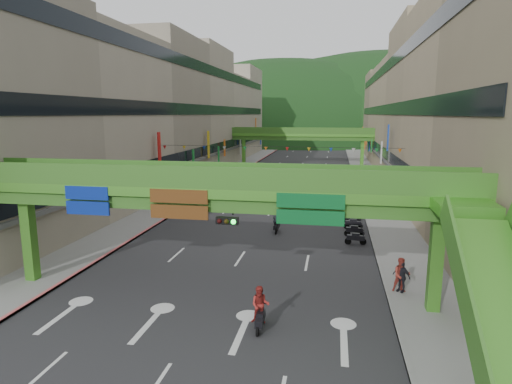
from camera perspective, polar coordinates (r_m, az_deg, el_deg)
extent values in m
plane|color=black|center=(18.70, -10.72, -20.80)|extent=(320.00, 320.00, 0.00)
cube|color=#28282B|center=(65.84, 5.04, 1.96)|extent=(18.00, 140.00, 0.02)
cube|color=gray|center=(67.73, -4.27, 2.26)|extent=(4.00, 140.00, 0.15)
cube|color=gray|center=(65.74, 14.63, 1.70)|extent=(4.00, 140.00, 0.15)
cube|color=#CC5959|center=(67.27, -2.70, 2.24)|extent=(0.20, 140.00, 0.18)
cube|color=gray|center=(65.62, 12.98, 1.78)|extent=(0.20, 140.00, 0.18)
cube|color=#9E937F|center=(69.51, -10.87, 10.11)|extent=(12.00, 95.00, 19.00)
cube|color=black|center=(67.79, -5.92, 5.75)|extent=(0.08, 90.25, 1.40)
cube|color=black|center=(67.57, -6.02, 10.83)|extent=(0.08, 90.25, 1.40)
cube|color=black|center=(67.89, -6.12, 15.90)|extent=(0.08, 90.25, 1.40)
cube|color=gray|center=(66.13, 22.03, 9.54)|extent=(12.00, 95.00, 19.00)
cube|color=black|center=(65.44, 16.51, 5.22)|extent=(0.08, 90.25, 1.40)
cube|color=black|center=(65.22, 16.78, 10.47)|extent=(0.08, 90.25, 1.40)
cube|color=black|center=(65.55, 17.06, 15.71)|extent=(0.08, 90.25, 1.40)
cube|color=#4C9E2D|center=(22.05, -5.64, 0.21)|extent=(28.00, 2.20, 0.50)
cube|color=#387223|center=(22.16, -5.61, -1.31)|extent=(28.00, 1.76, 0.70)
cube|color=#4C9E2D|center=(27.88, -27.93, -5.88)|extent=(0.60, 0.60, 4.80)
cube|color=#4C9E2D|center=(22.62, 22.79, -9.09)|extent=(0.60, 0.60, 4.80)
cube|color=#387223|center=(20.93, -6.46, 1.87)|extent=(28.00, 0.12, 1.10)
cube|color=#387223|center=(22.91, -4.96, 2.63)|extent=(28.00, 0.12, 1.10)
cube|color=#4C9E2D|center=(16.02, 30.43, -15.36)|extent=(2.20, 7.74, 5.20)
cube|color=navy|center=(23.83, -21.56, -1.17)|extent=(2.40, 0.12, 1.50)
cube|color=#593314|center=(21.62, -10.23, -1.73)|extent=(3.00, 0.12, 1.50)
cube|color=#0C5926|center=(20.30, 7.24, -2.44)|extent=(3.20, 0.12, 1.50)
cube|color=black|center=(20.89, -3.87, -3.84)|extent=(1.10, 0.28, 0.35)
cube|color=#4C9E2D|center=(80.17, 6.13, 7.57)|extent=(28.00, 2.20, 0.50)
cube|color=#387223|center=(80.20, 6.12, 7.14)|extent=(28.00, 1.76, 0.70)
cube|color=#4C9E2D|center=(81.96, -1.64, 5.34)|extent=(0.60, 0.60, 4.80)
cube|color=#4C9E2D|center=(80.33, 13.96, 4.93)|extent=(0.60, 0.60, 4.80)
cube|color=#387223|center=(79.10, 6.08, 8.11)|extent=(28.00, 0.12, 1.10)
cube|color=#387223|center=(81.17, 6.20, 8.17)|extent=(28.00, 0.12, 1.10)
ellipsoid|color=#1C4419|center=(176.37, 3.57, 7.25)|extent=(168.00, 140.00, 112.00)
ellipsoid|color=#1C4419|center=(196.01, 16.07, 7.18)|extent=(208.00, 176.00, 128.00)
cylinder|color=black|center=(45.38, 2.75, 6.05)|extent=(26.00, 0.03, 0.03)
cone|color=red|center=(48.67, -12.07, 5.84)|extent=(0.36, 0.36, 0.40)
cone|color=gold|center=(47.85, -9.54, 5.85)|extent=(0.36, 0.36, 0.40)
cone|color=#193FB2|center=(47.12, -6.93, 5.85)|extent=(0.36, 0.36, 0.40)
cone|color=silver|center=(46.50, -4.24, 5.83)|extent=(0.36, 0.36, 0.40)
cone|color=#198C33|center=(45.98, -1.49, 5.81)|extent=(0.36, 0.36, 0.40)
cone|color=orange|center=(45.57, 1.33, 5.77)|extent=(0.36, 0.36, 0.40)
cone|color=red|center=(45.26, 4.18, 5.71)|extent=(0.36, 0.36, 0.40)
cone|color=gold|center=(45.08, 7.07, 5.64)|extent=(0.36, 0.36, 0.40)
cone|color=#193FB2|center=(45.00, 9.97, 5.55)|extent=(0.36, 0.36, 0.40)
cone|color=silver|center=(45.04, 12.88, 5.45)|extent=(0.36, 0.36, 0.40)
cone|color=#198C33|center=(45.19, 15.77, 5.34)|extent=(0.36, 0.36, 0.40)
cone|color=orange|center=(45.46, 18.63, 5.22)|extent=(0.36, 0.36, 0.40)
cube|color=black|center=(35.18, 2.77, -4.57)|extent=(0.41, 1.31, 0.35)
cube|color=black|center=(35.12, 2.77, -4.17)|extent=(0.32, 0.56, 0.18)
cube|color=black|center=(35.59, 2.86, -3.56)|extent=(0.55, 0.08, 0.06)
cylinder|color=black|center=(35.79, 2.84, -4.81)|extent=(0.12, 0.50, 0.50)
cylinder|color=black|center=(34.73, 2.68, -5.28)|extent=(0.12, 0.50, 0.50)
imported|color=#404755|center=(35.02, 2.78, -3.51)|extent=(0.65, 0.44, 1.73)
cube|color=black|center=(20.06, 0.57, -16.52)|extent=(0.41, 1.31, 0.35)
cube|color=black|center=(19.94, 0.57, -15.88)|extent=(0.32, 0.56, 0.18)
cube|color=black|center=(20.32, 0.92, -14.58)|extent=(0.55, 0.09, 0.06)
cylinder|color=black|center=(20.67, 0.91, -16.59)|extent=(0.12, 0.50, 0.50)
cylinder|color=black|center=(19.72, 0.20, -18.01)|extent=(0.12, 0.50, 0.50)
imported|color=maroon|center=(19.76, 0.57, -14.81)|extent=(0.87, 0.69, 1.73)
cube|color=#96979D|center=(46.00, -3.87, -1.01)|extent=(0.62, 1.34, 0.35)
cube|color=#96979D|center=(45.95, -3.87, -0.70)|extent=(0.41, 0.60, 0.18)
cube|color=#96979D|center=(46.44, -3.85, -0.27)|extent=(0.55, 0.18, 0.06)
cylinder|color=black|center=(46.60, -3.84, -1.24)|extent=(0.21, 0.51, 0.50)
cylinder|color=black|center=(45.52, -3.88, -1.51)|extent=(0.21, 0.51, 0.50)
imported|color=#242832|center=(45.89, -3.88, -0.32)|extent=(0.95, 0.56, 1.52)
cube|color=maroon|center=(53.17, -1.83, 0.56)|extent=(0.48, 1.33, 0.35)
cube|color=maroon|center=(53.12, -1.83, 0.83)|extent=(0.35, 0.58, 0.18)
cube|color=maroon|center=(53.60, -1.65, 1.19)|extent=(0.55, 0.12, 0.06)
cylinder|color=black|center=(53.73, -1.64, 0.34)|extent=(0.15, 0.51, 0.50)
cylinder|color=black|center=(52.70, -2.01, 0.14)|extent=(0.15, 0.51, 0.50)
imported|color=#3E3E45|center=(53.06, -1.83, 1.26)|extent=(0.89, 0.63, 1.72)
cube|color=black|center=(32.83, 13.15, -5.94)|extent=(1.32, 0.46, 0.35)
cube|color=black|center=(32.76, 13.17, -5.52)|extent=(0.57, 0.35, 0.18)
cube|color=black|center=(32.77, 14.14, -5.10)|extent=(0.11, 0.55, 0.06)
cylinder|color=black|center=(32.99, 14.08, -6.44)|extent=(0.51, 0.14, 0.50)
cylinder|color=black|center=(32.85, 12.17, -6.43)|extent=(0.51, 0.14, 0.50)
cube|color=black|center=(34.95, 12.99, -4.93)|extent=(1.32, 0.46, 0.35)
cube|color=black|center=(34.88, 13.01, -4.54)|extent=(0.57, 0.35, 0.18)
cube|color=black|center=(34.90, 13.92, -4.15)|extent=(0.11, 0.55, 0.06)
cylinder|color=black|center=(35.10, 13.86, -5.41)|extent=(0.51, 0.14, 0.50)
cylinder|color=black|center=(34.96, 12.07, -5.40)|extent=(0.51, 0.14, 0.50)
cube|color=black|center=(37.07, 12.85, -4.04)|extent=(1.32, 0.46, 0.35)
cube|color=black|center=(37.01, 12.86, -3.67)|extent=(0.57, 0.35, 0.18)
cube|color=black|center=(37.03, 13.72, -3.30)|extent=(0.11, 0.55, 0.06)
cylinder|color=black|center=(37.22, 13.67, -4.50)|extent=(0.51, 0.14, 0.50)
cylinder|color=black|center=(37.08, 11.98, -4.48)|extent=(0.51, 0.14, 0.50)
cube|color=black|center=(39.21, 12.72, -3.25)|extent=(1.32, 0.46, 0.35)
cube|color=black|center=(39.15, 12.74, -2.90)|extent=(0.57, 0.35, 0.18)
cube|color=black|center=(39.17, 13.55, -2.55)|extent=(0.11, 0.55, 0.06)
cylinder|color=black|center=(39.35, 13.50, -3.68)|extent=(0.51, 0.14, 0.50)
cylinder|color=black|center=(39.21, 11.91, -3.67)|extent=(0.51, 0.14, 0.50)
imported|color=#A09FA5|center=(66.43, -1.01, 2.61)|extent=(1.53, 3.87, 1.25)
imported|color=#D1C800|center=(69.35, 4.93, 2.98)|extent=(1.94, 4.32, 1.44)
imported|color=maroon|center=(24.73, 18.80, -10.75)|extent=(0.98, 0.79, 1.88)
imported|color=black|center=(24.76, 18.79, -10.93)|extent=(1.06, 0.94, 1.72)
imported|color=#3A4B63|center=(55.78, 15.51, 0.98)|extent=(0.81, 0.52, 1.72)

